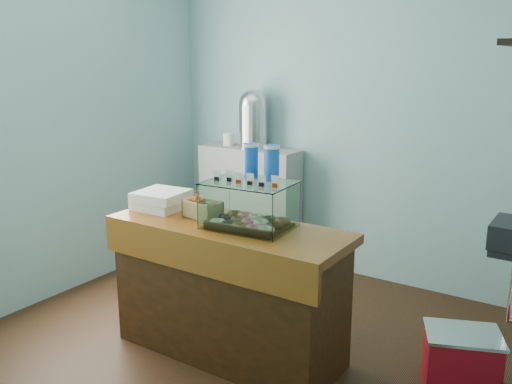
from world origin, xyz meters
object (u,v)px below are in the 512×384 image
Objects in this scene: display_case at (252,201)px; red_cooler at (461,361)px; coffee_urn at (253,118)px; counter at (228,289)px.

display_case is 1.08× the size of red_cooler.
display_case is at bearing -56.40° from coffee_urn.
counter is at bearing -161.11° from display_case.
counter is 2.90× the size of coffee_urn.
coffee_urn reaches higher than counter.
coffee_urn is at bearing 118.55° from counter.
coffee_urn reaches higher than red_cooler.
counter is 1.48m from red_cooler.
coffee_urn is at bearing 118.99° from display_case.
coffee_urn is (-1.01, 1.52, 0.33)m from display_case.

